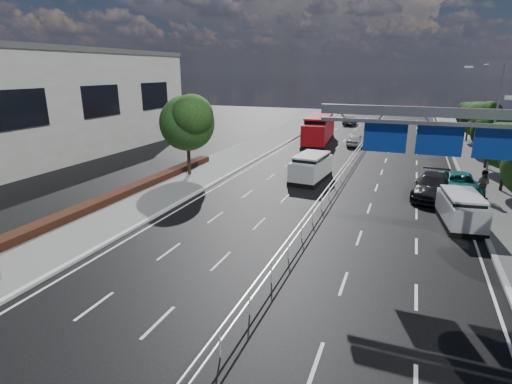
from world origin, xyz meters
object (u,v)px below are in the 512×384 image
(red_bus, at_px, (319,129))
(pedestrian_b, at_px, (482,184))
(parked_car_dark, at_px, (432,186))
(white_minivan, at_px, (311,168))
(overhead_gantry, at_px, (458,135))
(near_car_dark, at_px, (350,121))
(silver_minivan, at_px, (461,209))
(near_car_silver, at_px, (356,140))
(parked_car_teal, at_px, (459,184))

(red_bus, distance_m, pedestrian_b, 23.29)
(parked_car_dark, relative_size, pedestrian_b, 2.79)
(white_minivan, height_order, pedestrian_b, white_minivan)
(overhead_gantry, relative_size, parked_car_dark, 1.88)
(near_car_dark, xyz_separation_m, silver_minivan, (12.20, -40.99, 0.23))
(red_bus, xyz_separation_m, pedestrian_b, (15.07, -17.75, -0.60))
(white_minivan, bearing_deg, near_car_silver, 90.76)
(white_minivan, xyz_separation_m, near_car_dark, (-2.07, 34.80, -0.37))
(silver_minivan, bearing_deg, near_car_dark, 98.72)
(parked_car_dark, distance_m, pedestrian_b, 3.15)
(overhead_gantry, height_order, white_minivan, overhead_gantry)
(parked_car_teal, distance_m, parked_car_dark, 2.35)
(white_minivan, relative_size, parked_car_teal, 0.97)
(pedestrian_b, bearing_deg, parked_car_teal, -16.73)
(parked_car_teal, relative_size, pedestrian_b, 2.70)
(silver_minivan, bearing_deg, parked_car_dark, 97.16)
(silver_minivan, bearing_deg, red_bus, 111.97)
(white_minivan, relative_size, red_bus, 0.45)
(parked_car_teal, height_order, parked_car_dark, parked_car_dark)
(near_car_dark, relative_size, parked_car_dark, 0.75)
(white_minivan, xyz_separation_m, parked_car_teal, (10.59, 0.32, -0.32))
(silver_minivan, xyz_separation_m, parked_car_dark, (-1.34, 5.00, -0.12))
(silver_minivan, bearing_deg, overhead_gantry, -113.44)
(overhead_gantry, distance_m, parked_car_dark, 10.17)
(overhead_gantry, bearing_deg, near_car_dark, 103.87)
(white_minivan, xyz_separation_m, near_car_silver, (1.29, 16.70, -0.36))
(near_car_dark, bearing_deg, parked_car_dark, 113.17)
(parked_car_teal, bearing_deg, red_bus, 124.49)
(white_minivan, bearing_deg, pedestrian_b, 1.70)
(pedestrian_b, bearing_deg, silver_minivan, 94.30)
(overhead_gantry, xyz_separation_m, near_car_dark, (-11.10, 44.93, -4.93))
(silver_minivan, relative_size, pedestrian_b, 2.39)
(silver_minivan, distance_m, parked_car_teal, 6.53)
(parked_car_dark, height_order, pedestrian_b, pedestrian_b)
(red_bus, xyz_separation_m, parked_car_dark, (11.97, -18.21, -0.93))
(parked_car_teal, bearing_deg, parked_car_dark, -144.92)
(parked_car_teal, bearing_deg, silver_minivan, -99.04)
(white_minivan, bearing_deg, red_bus, 105.75)
(overhead_gantry, height_order, silver_minivan, overhead_gantry)
(parked_car_teal, distance_m, pedestrian_b, 1.71)
(near_car_silver, height_order, parked_car_teal, parked_car_teal)
(silver_minivan, bearing_deg, white_minivan, 140.72)
(near_car_dark, relative_size, parked_car_teal, 0.78)
(pedestrian_b, bearing_deg, near_car_silver, -36.55)
(overhead_gantry, xyz_separation_m, white_minivan, (-9.03, 10.14, -4.56))
(near_car_silver, xyz_separation_m, silver_minivan, (8.84, -22.89, 0.22))
(near_car_dark, bearing_deg, silver_minivan, 112.96)
(white_minivan, distance_m, parked_car_dark, 8.87)
(white_minivan, distance_m, red_bus, 17.33)
(parked_car_dark, bearing_deg, red_bus, 131.23)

